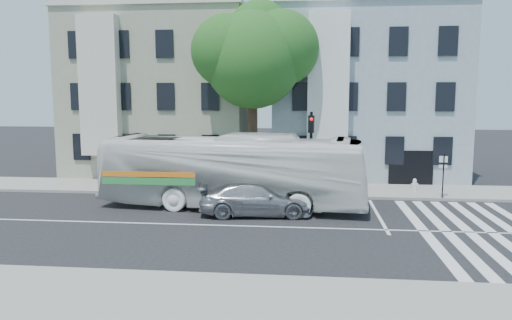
# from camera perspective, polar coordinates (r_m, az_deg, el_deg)

# --- Properties ---
(ground) EXTENTS (120.00, 120.00, 0.00)m
(ground) POSITION_cam_1_polar(r_m,az_deg,el_deg) (21.46, -2.88, -7.51)
(ground) COLOR black
(ground) RESTS_ON ground
(sidewalk_far) EXTENTS (80.00, 4.00, 0.15)m
(sidewalk_far) POSITION_cam_1_polar(r_m,az_deg,el_deg) (29.18, -0.48, -3.29)
(sidewalk_far) COLOR gray
(sidewalk_far) RESTS_ON ground
(sidewalk_near) EXTENTS (80.00, 4.00, 0.15)m
(sidewalk_near) POSITION_cam_1_polar(r_m,az_deg,el_deg) (14.01, -8.08, -15.69)
(sidewalk_near) COLOR gray
(sidewalk_near) RESTS_ON ground
(building_left) EXTENTS (12.00, 10.00, 11.00)m
(building_left) POSITION_cam_1_polar(r_m,az_deg,el_deg) (36.91, -10.20, 7.35)
(building_left) COLOR gray
(building_left) RESTS_ON ground
(building_right) EXTENTS (12.00, 10.00, 11.00)m
(building_right) POSITION_cam_1_polar(r_m,az_deg,el_deg) (35.67, 12.14, 7.30)
(building_right) COLOR #8796A1
(building_right) RESTS_ON ground
(street_tree) EXTENTS (7.30, 5.90, 11.10)m
(street_tree) POSITION_cam_1_polar(r_m,az_deg,el_deg) (29.46, -0.21, 11.97)
(street_tree) COLOR #2D2116
(street_tree) RESTS_ON ground
(bus) EXTENTS (4.41, 13.32, 3.64)m
(bus) POSITION_cam_1_polar(r_m,az_deg,el_deg) (24.44, -2.71, -1.28)
(bus) COLOR white
(bus) RESTS_ON ground
(sedan) EXTENTS (2.70, 5.47, 1.53)m
(sedan) POSITION_cam_1_polar(r_m,az_deg,el_deg) (23.10, 0.03, -4.46)
(sedan) COLOR #A7A9AE
(sedan) RESTS_ON ground
(hedge) EXTENTS (8.37, 3.29, 0.70)m
(hedge) POSITION_cam_1_polar(r_m,az_deg,el_deg) (27.66, -4.02, -3.02)
(hedge) COLOR #1F5C1E
(hedge) RESTS_ON sidewalk_far
(traffic_signal) EXTENTS (0.48, 0.54, 4.61)m
(traffic_signal) POSITION_cam_1_polar(r_m,az_deg,el_deg) (27.34, 6.31, 2.08)
(traffic_signal) COLOR black
(traffic_signal) RESTS_ON ground
(fire_hydrant) EXTENTS (0.39, 0.22, 0.69)m
(fire_hydrant) POSITION_cam_1_polar(r_m,az_deg,el_deg) (29.56, 17.67, -2.67)
(fire_hydrant) COLOR silver
(fire_hydrant) RESTS_ON sidewalk_far
(far_sign_pole) EXTENTS (0.43, 0.16, 2.37)m
(far_sign_pole) POSITION_cam_1_polar(r_m,az_deg,el_deg) (27.82, 20.62, -1.01)
(far_sign_pole) COLOR black
(far_sign_pole) RESTS_ON sidewalk_far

